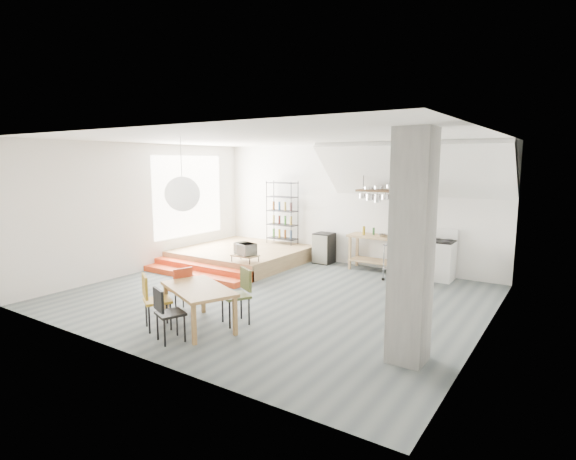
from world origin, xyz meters
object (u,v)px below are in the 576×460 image
Objects in this scene: stove at (440,260)px; rolling_cart at (404,258)px; dining_table at (198,292)px; mini_fridge at (324,248)px.

stove is 1.23× the size of rolling_cart.
dining_table is at bearing -101.78° from rolling_cart.
rolling_cart is (1.90, 4.65, -0.05)m from dining_table.
stove is 0.71× the size of dining_table.
stove is 5.90m from dining_table.
stove is 0.93m from rolling_cart.
stove is at bearing -0.81° from mini_fridge.
rolling_cart is at bearing -16.18° from mini_fridge.
stove is at bearing 57.15° from rolling_cart.
stove reaches higher than rolling_cart.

